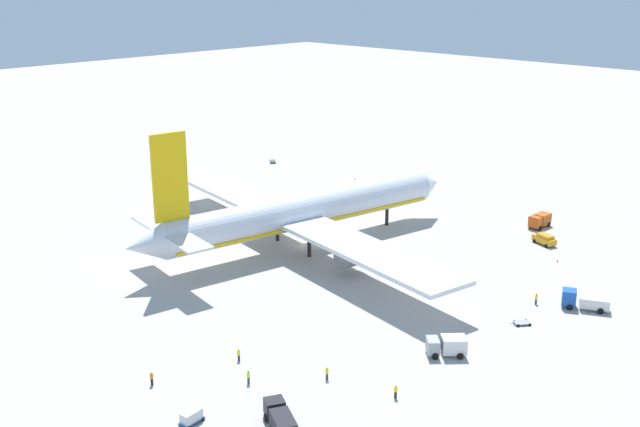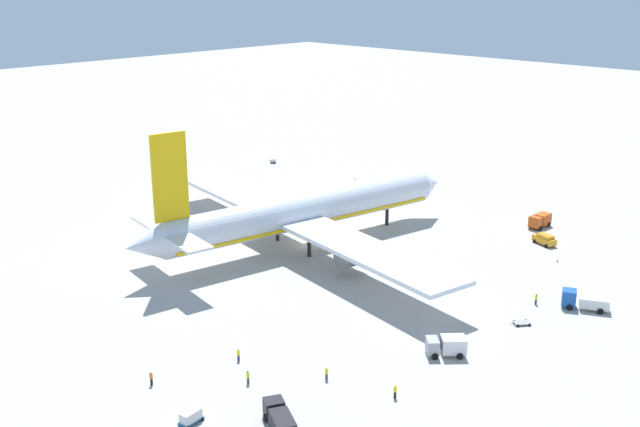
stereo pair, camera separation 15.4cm
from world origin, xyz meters
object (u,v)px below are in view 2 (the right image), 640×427
at_px(airliner, 300,213).
at_px(ground_worker_1, 248,377).
at_px(service_truck_0, 447,345).
at_px(service_van, 545,239).
at_px(service_truck_2, 540,220).
at_px(ground_worker_5, 327,373).
at_px(ground_worker_2, 151,378).
at_px(ground_worker_4, 395,391).
at_px(ground_worker_0, 238,355).
at_px(baggage_cart_0, 191,417).
at_px(service_truck_1, 280,419).
at_px(baggage_cart_1, 522,323).
at_px(baggage_cart_2, 273,160).
at_px(service_truck_3, 584,301).
at_px(traffic_cone_0, 355,179).
at_px(traffic_cone_1, 558,261).
at_px(ground_worker_3, 536,299).

xyz_separation_m(airliner, ground_worker_1, (-38.50, -30.16, -5.65)).
xyz_separation_m(service_truck_0, service_van, (47.84, 11.74, -0.39)).
bearing_deg(service_truck_2, ground_worker_5, -171.86).
height_order(ground_worker_2, ground_worker_4, ground_worker_2).
height_order(service_van, ground_worker_0, service_van).
xyz_separation_m(airliner, baggage_cart_0, (-48.54, -32.08, -5.71)).
relative_size(service_truck_1, baggage_cart_0, 1.93).
bearing_deg(service_van, baggage_cart_1, -156.55).
bearing_deg(ground_worker_5, baggage_cart_2, 50.86).
xyz_separation_m(baggage_cart_1, baggage_cart_2, (40.66, 97.05, 0.38)).
relative_size(baggage_cart_0, ground_worker_5, 2.08).
relative_size(service_van, baggage_cart_0, 1.39).
xyz_separation_m(service_truck_3, baggage_cart_1, (-11.06, 3.86, -1.09)).
bearing_deg(baggage_cart_1, traffic_cone_0, 58.51).
bearing_deg(ground_worker_5, service_truck_0, -24.10).
bearing_deg(baggage_cart_0, traffic_cone_1, -4.36).
height_order(baggage_cart_1, ground_worker_2, ground_worker_2).
height_order(service_truck_1, traffic_cone_0, service_truck_1).
bearing_deg(baggage_cart_2, ground_worker_3, -109.17).
bearing_deg(ground_worker_3, ground_worker_4, -177.85).
distance_m(service_van, ground_worker_3, 27.99).
xyz_separation_m(ground_worker_0, ground_worker_3, (42.73, -18.95, 0.01)).
distance_m(service_truck_1, ground_worker_4, 14.85).
relative_size(airliner, traffic_cone_0, 146.89).
height_order(service_truck_3, traffic_cone_0, service_truck_3).
distance_m(baggage_cart_0, ground_worker_0, 14.81).
bearing_deg(service_truck_3, ground_worker_0, 151.73).
relative_size(baggage_cart_2, ground_worker_2, 1.77).
bearing_deg(baggage_cart_0, service_truck_0, -18.88).
bearing_deg(baggage_cart_0, ground_worker_3, -11.93).
xyz_separation_m(baggage_cart_0, traffic_cone_1, (74.28, -5.66, -0.56)).
relative_size(service_truck_0, service_truck_2, 1.03).
height_order(service_van, baggage_cart_0, service_van).
height_order(airliner, ground_worker_0, airliner).
bearing_deg(ground_worker_0, service_truck_2, -0.92).
height_order(service_truck_1, ground_worker_0, service_truck_1).
relative_size(service_truck_0, traffic_cone_0, 9.80).
bearing_deg(service_truck_3, traffic_cone_1, 38.34).
xyz_separation_m(ground_worker_0, ground_worker_5, (4.50, -11.51, 0.00)).
distance_m(service_van, baggage_cart_2, 83.19).
bearing_deg(service_truck_2, service_truck_3, -141.92).
distance_m(baggage_cart_1, traffic_cone_0, 81.94).
relative_size(baggage_cart_0, ground_worker_1, 2.04).
relative_size(service_van, ground_worker_3, 2.87).
bearing_deg(ground_worker_5, ground_worker_1, 139.90).
bearing_deg(ground_worker_4, service_truck_2, 15.39).
height_order(baggage_cart_1, traffic_cone_1, traffic_cone_1).
bearing_deg(service_truck_2, service_truck_1, -170.42).
bearing_deg(service_truck_0, service_truck_3, -13.69).
distance_m(ground_worker_1, traffic_cone_1, 64.68).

